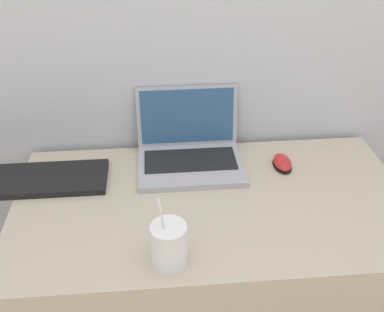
{
  "coord_description": "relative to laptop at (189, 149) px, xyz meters",
  "views": [
    {
      "loc": [
        -0.15,
        -0.7,
        1.53
      ],
      "look_at": [
        -0.05,
        0.42,
        0.78
      ],
      "focal_mm": 42.0,
      "sensor_mm": 36.0,
      "label": 1
    }
  ],
  "objects": [
    {
      "name": "desk",
      "position": [
        0.05,
        -0.21,
        -0.4
      ],
      "size": [
        1.15,
        0.61,
        0.7
      ],
      "color": "beige",
      "rests_on": "ground_plane"
    },
    {
      "name": "external_keyboard",
      "position": [
        -0.47,
        -0.08,
        -0.04
      ],
      "size": [
        0.42,
        0.16,
        0.02
      ],
      "color": "black",
      "rests_on": "desk"
    },
    {
      "name": "computer_mouse",
      "position": [
        0.29,
        -0.06,
        -0.03
      ],
      "size": [
        0.06,
        0.1,
        0.03
      ],
      "color": "black",
      "rests_on": "desk"
    },
    {
      "name": "drink_cup",
      "position": [
        -0.09,
        -0.44,
        0.01
      ],
      "size": [
        0.09,
        0.09,
        0.19
      ],
      "color": "white",
      "rests_on": "desk"
    },
    {
      "name": "laptop",
      "position": [
        0.0,
        0.0,
        0.0
      ],
      "size": [
        0.33,
        0.27,
        0.22
      ],
      "color": "#ADADB2",
      "rests_on": "desk"
    }
  ]
}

